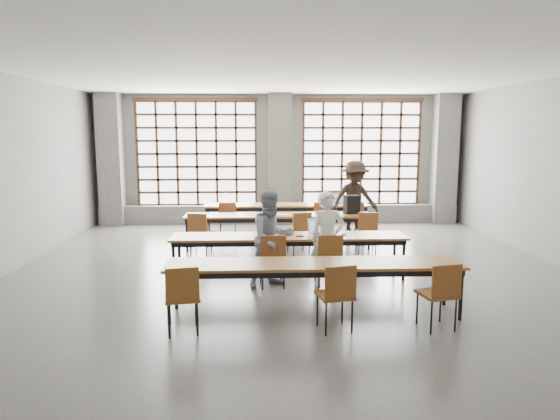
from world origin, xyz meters
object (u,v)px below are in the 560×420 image
at_px(chair_front_right, 329,255).
at_px(student_male, 328,239).
at_px(desk_row_b, 278,217).
at_px(chair_mid_right, 367,228).
at_px(green_box, 286,232).
at_px(red_pouch, 182,293).
at_px(chair_front_left, 273,255).
at_px(chair_near_left, 182,293).
at_px(student_female, 272,238).
at_px(laptop_back, 339,201).
at_px(desk_row_c, 289,239).
at_px(phone, 300,236).
at_px(desk_row_a, 286,207).
at_px(chair_mid_centre, 300,229).
at_px(mouse, 344,234).
at_px(chair_near_mid, 337,291).
at_px(laptop_front, 319,230).
at_px(plastic_bag, 322,198).
at_px(chair_back_left, 228,217).
at_px(desk_row_d, 314,267).
at_px(chair_back_mid, 322,216).
at_px(chair_near_right, 441,289).
at_px(chair_back_right, 355,216).
at_px(backpack, 352,204).
at_px(chair_mid_left, 199,229).
at_px(student_back, 355,199).

bearing_deg(chair_front_right, student_male, 92.50).
height_order(desk_row_b, chair_mid_right, chair_mid_right).
distance_m(green_box, red_pouch, 2.84).
distance_m(chair_front_left, chair_near_left, 2.15).
distance_m(chair_front_left, student_female, 0.29).
bearing_deg(laptop_back, desk_row_c, -111.01).
bearing_deg(phone, chair_near_left, -124.65).
xyz_separation_m(desk_row_a, chair_mid_centre, (0.17, -2.16, -0.13)).
distance_m(chair_front_left, mouse, 1.40).
bearing_deg(desk_row_a, student_male, -83.96).
bearing_deg(desk_row_c, chair_near_mid, -79.39).
distance_m(chair_front_left, laptop_front, 1.14).
bearing_deg(plastic_bag, chair_back_left, -163.52).
relative_size(desk_row_a, red_pouch, 20.00).
bearing_deg(phone, desk_row_d, -87.91).
bearing_deg(chair_back_mid, chair_near_right, -81.75).
relative_size(desk_row_d, chair_near_left, 4.55).
bearing_deg(mouse, chair_near_mid, -101.45).
bearing_deg(chair_back_right, laptop_back, 109.31).
distance_m(desk_row_b, chair_back_right, 2.06).
xyz_separation_m(chair_back_left, backpack, (2.74, -0.86, 0.39)).
bearing_deg(chair_mid_centre, chair_near_left, -113.62).
height_order(chair_near_mid, student_male, student_male).
relative_size(desk_row_a, chair_mid_right, 4.55).
height_order(desk_row_c, chair_mid_right, chair_mid_right).
xyz_separation_m(desk_row_c, chair_front_right, (0.61, -0.63, -0.13)).
distance_m(desk_row_c, chair_mid_left, 2.34).
distance_m(mouse, plastic_bag, 3.83).
xyz_separation_m(desk_row_d, laptop_back, (1.24, 5.68, 0.13)).
height_order(chair_near_mid, red_pouch, chair_near_mid).
bearing_deg(chair_near_left, desk_row_d, 20.43).
height_order(chair_back_mid, chair_back_right, same).
bearing_deg(chair_front_left, chair_mid_centre, 74.48).
distance_m(chair_back_left, green_box, 3.28).
relative_size(desk_row_b, chair_front_right, 4.55).
height_order(chair_back_right, plastic_bag, plastic_bag).
bearing_deg(chair_front_left, desk_row_c, 65.00).
xyz_separation_m(desk_row_b, chair_near_left, (-1.34, -4.66, -0.13)).
bearing_deg(desk_row_c, desk_row_b, 92.63).
relative_size(mouse, phone, 0.75).
relative_size(desk_row_d, red_pouch, 20.00).
bearing_deg(chair_back_left, chair_front_right, -63.74).
xyz_separation_m(desk_row_c, chair_near_left, (-1.44, -2.45, -0.13)).
relative_size(student_male, student_back, 0.85).
distance_m(chair_back_mid, chair_front_left, 3.95).
relative_size(phone, red_pouch, 0.65).
relative_size(chair_mid_left, chair_near_left, 1.00).
height_order(student_male, laptop_back, student_male).
xyz_separation_m(chair_back_mid, chair_front_left, (-1.25, -3.75, 0.00)).
xyz_separation_m(chair_front_right, laptop_back, (0.88, 4.49, 0.25)).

